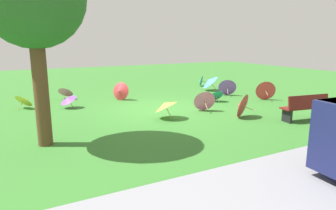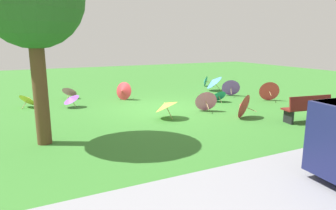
{
  "view_description": "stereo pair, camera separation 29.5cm",
  "coord_description": "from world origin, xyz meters",
  "px_view_note": "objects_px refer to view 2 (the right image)",
  "views": [
    {
      "loc": [
        5.08,
        10.36,
        2.63
      ],
      "look_at": [
        0.63,
        2.05,
        0.6
      ],
      "focal_mm": 32.19,
      "sensor_mm": 36.0,
      "label": 1
    },
    {
      "loc": [
        4.82,
        10.49,
        2.63
      ],
      "look_at": [
        0.63,
        2.05,
        0.6
      ],
      "focal_mm": 32.19,
      "sensor_mm": 36.0,
      "label": 2
    }
  ],
  "objects_px": {
    "parasol_purple_0": "(231,87)",
    "parasol_teal_0": "(205,81)",
    "parasol_red_3": "(123,91)",
    "parasol_teal_2": "(218,95)",
    "park_bench": "(307,108)",
    "parasol_purple_2": "(71,98)",
    "parasol_yellow_0": "(166,105)",
    "parasol_pink_4": "(70,91)",
    "parasol_yellow_2": "(28,99)",
    "parasol_red_0": "(242,106)",
    "parasol_red_2": "(269,90)",
    "parasol_blue_0": "(213,81)",
    "parasol_pink_3": "(206,100)"
  },
  "relations": [
    {
      "from": "parasol_pink_4",
      "to": "park_bench",
      "type": "bearing_deg",
      "value": 128.85
    },
    {
      "from": "parasol_red_2",
      "to": "parasol_yellow_2",
      "type": "xyz_separation_m",
      "value": [
        9.66,
        -3.16,
        -0.1
      ]
    },
    {
      "from": "parasol_yellow_0",
      "to": "parasol_red_0",
      "type": "bearing_deg",
      "value": 155.57
    },
    {
      "from": "parasol_yellow_2",
      "to": "parasol_pink_4",
      "type": "bearing_deg",
      "value": -144.03
    },
    {
      "from": "parasol_red_2",
      "to": "parasol_purple_0",
      "type": "bearing_deg",
      "value": -65.86
    },
    {
      "from": "parasol_blue_0",
      "to": "parasol_pink_4",
      "type": "xyz_separation_m",
      "value": [
        7.13,
        -1.23,
        -0.17
      ]
    },
    {
      "from": "parasol_yellow_0",
      "to": "parasol_teal_0",
      "type": "relative_size",
      "value": 1.9
    },
    {
      "from": "parasol_red_0",
      "to": "parasol_pink_4",
      "type": "relative_size",
      "value": 1.06
    },
    {
      "from": "parasol_yellow_2",
      "to": "parasol_teal_0",
      "type": "bearing_deg",
      "value": -169.93
    },
    {
      "from": "park_bench",
      "to": "parasol_red_3",
      "type": "xyz_separation_m",
      "value": [
        4.19,
        -6.28,
        -0.05
      ]
    },
    {
      "from": "parasol_teal_0",
      "to": "parasol_purple_0",
      "type": "bearing_deg",
      "value": 79.74
    },
    {
      "from": "parasol_red_3",
      "to": "parasol_pink_4",
      "type": "bearing_deg",
      "value": -35.92
    },
    {
      "from": "park_bench",
      "to": "parasol_teal_2",
      "type": "height_order",
      "value": "park_bench"
    },
    {
      "from": "parasol_teal_2",
      "to": "parasol_red_3",
      "type": "bearing_deg",
      "value": -31.97
    },
    {
      "from": "parasol_purple_2",
      "to": "parasol_red_3",
      "type": "relative_size",
      "value": 0.96
    },
    {
      "from": "park_bench",
      "to": "parasol_teal_2",
      "type": "relative_size",
      "value": 2.36
    },
    {
      "from": "parasol_yellow_2",
      "to": "parasol_pink_4",
      "type": "height_order",
      "value": "parasol_yellow_2"
    },
    {
      "from": "parasol_teal_0",
      "to": "parasol_yellow_2",
      "type": "bearing_deg",
      "value": 10.07
    },
    {
      "from": "parasol_red_2",
      "to": "parasol_yellow_2",
      "type": "distance_m",
      "value": 10.17
    },
    {
      "from": "park_bench",
      "to": "parasol_red_3",
      "type": "distance_m",
      "value": 7.55
    },
    {
      "from": "parasol_purple_2",
      "to": "parasol_purple_0",
      "type": "bearing_deg",
      "value": 174.78
    },
    {
      "from": "park_bench",
      "to": "parasol_red_0",
      "type": "xyz_separation_m",
      "value": [
        1.52,
        -1.39,
        -0.03
      ]
    },
    {
      "from": "parasol_red_2",
      "to": "parasol_pink_3",
      "type": "relative_size",
      "value": 1.03
    },
    {
      "from": "parasol_red_0",
      "to": "parasol_yellow_2",
      "type": "bearing_deg",
      "value": -37.93
    },
    {
      "from": "parasol_purple_0",
      "to": "parasol_red_0",
      "type": "xyz_separation_m",
      "value": [
        2.36,
        3.64,
        0.0
      ]
    },
    {
      "from": "parasol_red_3",
      "to": "parasol_red_2",
      "type": "bearing_deg",
      "value": 152.98
    },
    {
      "from": "parasol_teal_0",
      "to": "parasol_teal_2",
      "type": "xyz_separation_m",
      "value": [
        2.01,
        4.12,
        -0.02
      ]
    },
    {
      "from": "parasol_teal_2",
      "to": "parasol_blue_0",
      "type": "bearing_deg",
      "value": -120.37
    },
    {
      "from": "parasol_yellow_0",
      "to": "parasol_blue_0",
      "type": "height_order",
      "value": "parasol_blue_0"
    },
    {
      "from": "parasol_red_2",
      "to": "parasol_blue_0",
      "type": "height_order",
      "value": "parasol_red_2"
    },
    {
      "from": "parasol_yellow_0",
      "to": "parasol_purple_2",
      "type": "xyz_separation_m",
      "value": [
        2.63,
        -3.23,
        -0.1
      ]
    },
    {
      "from": "parasol_red_0",
      "to": "parasol_yellow_2",
      "type": "height_order",
      "value": "parasol_red_0"
    },
    {
      "from": "parasol_yellow_2",
      "to": "parasol_red_3",
      "type": "distance_m",
      "value": 3.87
    },
    {
      "from": "parasol_teal_0",
      "to": "parasol_purple_2",
      "type": "bearing_deg",
      "value": 17.15
    },
    {
      "from": "parasol_red_0",
      "to": "parasol_teal_2",
      "type": "bearing_deg",
      "value": -109.12
    },
    {
      "from": "parasol_purple_0",
      "to": "parasol_yellow_2",
      "type": "xyz_separation_m",
      "value": [
        8.9,
        -1.45,
        -0.09
      ]
    },
    {
      "from": "parasol_yellow_2",
      "to": "parasol_red_0",
      "type": "bearing_deg",
      "value": 142.07
    },
    {
      "from": "parasol_red_2",
      "to": "parasol_pink_4",
      "type": "distance_m",
      "value": 9.05
    },
    {
      "from": "parasol_pink_4",
      "to": "parasol_red_3",
      "type": "height_order",
      "value": "parasol_red_3"
    },
    {
      "from": "park_bench",
      "to": "parasol_red_2",
      "type": "relative_size",
      "value": 1.73
    },
    {
      "from": "parasol_purple_0",
      "to": "parasol_blue_0",
      "type": "xyz_separation_m",
      "value": [
        -0.03,
        -1.52,
        0.08
      ]
    },
    {
      "from": "parasol_yellow_0",
      "to": "parasol_pink_4",
      "type": "bearing_deg",
      "value": -66.1
    },
    {
      "from": "park_bench",
      "to": "parasol_yellow_0",
      "type": "xyz_separation_m",
      "value": [
        3.91,
        -2.47,
        0.01
      ]
    },
    {
      "from": "parasol_blue_0",
      "to": "parasol_teal_2",
      "type": "bearing_deg",
      "value": 59.63
    },
    {
      "from": "park_bench",
      "to": "parasol_purple_2",
      "type": "height_order",
      "value": "park_bench"
    },
    {
      "from": "parasol_purple_2",
      "to": "parasol_red_2",
      "type": "bearing_deg",
      "value": 163.67
    },
    {
      "from": "parasol_red_3",
      "to": "parasol_teal_2",
      "type": "height_order",
      "value": "parasol_red_3"
    },
    {
      "from": "parasol_red_2",
      "to": "parasol_purple_2",
      "type": "xyz_separation_m",
      "value": [
        8.15,
        -2.39,
        -0.07
      ]
    },
    {
      "from": "parasol_purple_0",
      "to": "parasol_teal_0",
      "type": "bearing_deg",
      "value": -100.26
    },
    {
      "from": "parasol_yellow_2",
      "to": "parasol_red_3",
      "type": "relative_size",
      "value": 1.08
    }
  ]
}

